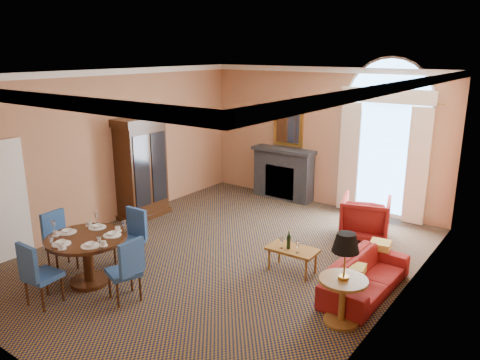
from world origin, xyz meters
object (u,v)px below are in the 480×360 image
Objects in this scene: dining_table at (87,249)px; armchair at (365,218)px; armoire at (142,170)px; sofa at (366,276)px; coffee_table at (292,250)px; side_table at (344,269)px.

dining_table is 1.36× the size of armchair.
dining_table is at bearing 40.82° from armchair.
armoire is 1.77× the size of dining_table.
sofa is at bearing 95.76° from armchair.
armchair reaches higher than coffee_table.
dining_table reaches higher than armchair.
side_table is (0.89, -3.03, 0.38)m from armchair.
armchair is at bearing 76.98° from coffee_table.
dining_table is 5.17m from armchair.
armoire is at bearing 87.57° from sofa.
dining_table is (1.63, -2.65, -0.47)m from armoire.
dining_table is at bearing -58.33° from armoire.
dining_table reaches higher than coffee_table.
dining_table reaches higher than sofa.
dining_table is 0.98× the size of side_table.
armoire is 1.73× the size of side_table.
side_table is at bearing -14.09° from armoire.
sofa is at bearing 1.07° from coffee_table.
armoire is 3.15m from dining_table.
armoire is 2.40× the size of armchair.
sofa is 2.03× the size of armchair.
armoire is 4.10m from coffee_table.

